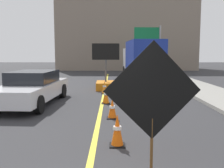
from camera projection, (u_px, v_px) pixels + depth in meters
name	position (u px, v px, depth m)	size (l,w,h in m)	color
lane_center_stripe	(99.00, 116.00, 8.83)	(0.14, 36.00, 0.01)	yellow
roadwork_sign	(152.00, 93.00, 4.23)	(1.62, 0.22, 2.33)	#593819
arrow_board_trailer	(105.00, 81.00, 15.30)	(1.60, 1.81, 2.70)	orange
box_truck	(142.00, 58.00, 21.84)	(2.94, 7.80, 3.14)	black
pickup_car	(32.00, 88.00, 10.81)	(2.22, 5.20, 1.38)	silver
highway_guide_sign	(152.00, 41.00, 26.78)	(2.79, 0.27, 5.00)	gray
far_building_block	(125.00, 36.00, 35.59)	(17.68, 8.67, 9.12)	gray
traffic_cone_near_sign	(117.00, 130.00, 5.92)	(0.36, 0.36, 0.75)	black
traffic_cone_mid_lane	(112.00, 109.00, 8.46)	(0.36, 0.36, 0.66)	black
traffic_cone_far_lane	(105.00, 95.00, 10.95)	(0.36, 0.36, 0.72)	black
traffic_cone_curbside	(104.00, 87.00, 13.64)	(0.36, 0.36, 0.70)	black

